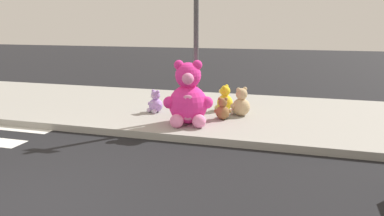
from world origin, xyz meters
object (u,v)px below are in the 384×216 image
plush_lavender (155,103)px  plush_tan (241,104)px  plush_teal (190,102)px  plush_yellow (224,100)px  plush_pink_large (188,99)px  sign_pole (196,41)px  plush_brown (223,110)px

plush_lavender → plush_tan: plush_tan is taller
plush_lavender → plush_teal: plush_lavender is taller
plush_tan → plush_yellow: (-0.46, 0.40, -0.02)m
plush_lavender → plush_teal: size_ratio=1.11×
plush_tan → plush_pink_large: bearing=-133.5°
sign_pole → plush_yellow: bearing=59.3°
plush_pink_large → plush_yellow: (0.50, 1.42, -0.29)m
plush_lavender → plush_yellow: (1.55, 0.66, 0.03)m
sign_pole → plush_teal: 1.68m
plush_yellow → plush_teal: bearing=-169.0°
sign_pole → plush_brown: sign_pole is taller
plush_tan → plush_teal: (-1.29, 0.24, -0.07)m
plush_brown → plush_lavender: bearing=173.8°
plush_brown → plush_tan: (0.33, 0.44, 0.07)m
plush_pink_large → plush_teal: (-0.32, 1.26, -0.34)m
sign_pole → plush_brown: 1.62m
plush_tan → plush_brown: bearing=-127.0°
plush_pink_large → plush_yellow: 1.53m
plush_brown → plush_tan: bearing=53.0°
sign_pole → plush_pink_large: size_ratio=2.37×
sign_pole → plush_lavender: bearing=171.0°
sign_pole → plush_pink_large: (-0.01, -0.59, -1.16)m
sign_pole → plush_brown: size_ratio=6.41×
sign_pole → plush_yellow: (0.49, 0.83, -1.45)m
sign_pole → plush_lavender: 1.83m
plush_lavender → plush_tan: 2.03m
plush_pink_large → plush_teal: bearing=104.4°
plush_brown → plush_yellow: (-0.13, 0.84, 0.05)m
sign_pole → plush_yellow: size_ratio=5.09×
plush_brown → plush_tan: 0.56m
plush_pink_large → plush_yellow: plush_pink_large is taller
plush_pink_large → plush_teal: plush_pink_large is taller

